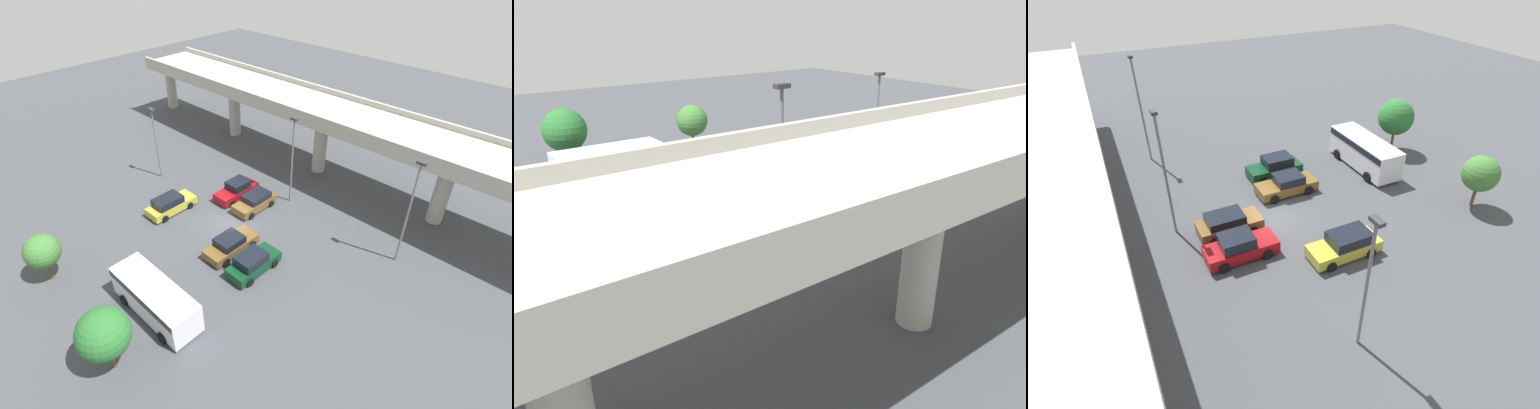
% 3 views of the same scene
% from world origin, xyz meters
% --- Properties ---
extents(ground_plane, '(111.65, 111.65, 0.00)m').
position_xyz_m(ground_plane, '(0.00, 0.00, 0.00)').
color(ground_plane, '#424449').
extents(highway_overpass, '(53.50, 6.98, 7.83)m').
position_xyz_m(highway_overpass, '(0.00, 13.24, 6.31)').
color(highway_overpass, '#ADAAA0').
rests_on(highway_overpass, ground_plane).
extents(parked_car_0, '(2.12, 4.65, 1.62)m').
position_xyz_m(parked_car_0, '(-5.48, -2.43, 0.77)').
color(parked_car_0, gold).
rests_on(parked_car_0, ground_plane).
extents(parked_car_1, '(2.09, 4.57, 1.69)m').
position_xyz_m(parked_car_1, '(-2.77, 3.56, 0.77)').
color(parked_car_1, maroon).
rests_on(parked_car_1, ground_plane).
extents(parked_car_2, '(2.13, 4.33, 1.51)m').
position_xyz_m(parked_car_2, '(-0.13, 3.37, 0.73)').
color(parked_car_2, brown).
rests_on(parked_car_2, ground_plane).
extents(parked_car_3, '(2.20, 4.71, 1.54)m').
position_xyz_m(parked_car_3, '(2.67, -2.40, 0.72)').
color(parked_car_3, brown).
rests_on(parked_car_3, ground_plane).
extents(parked_car_4, '(2.15, 4.49, 1.70)m').
position_xyz_m(parked_car_4, '(5.52, -2.73, 0.79)').
color(parked_car_4, '#0C381E').
rests_on(parked_car_4, ground_plane).
extents(shuttle_bus, '(7.33, 2.71, 2.59)m').
position_xyz_m(shuttle_bus, '(3.54, -10.26, 1.54)').
color(shuttle_bus, silver).
rests_on(shuttle_bus, ground_plane).
extents(lamp_post_near_aisle, '(0.70, 0.35, 8.63)m').
position_xyz_m(lamp_post_near_aisle, '(1.51, 6.60, 5.01)').
color(lamp_post_near_aisle, slate).
rests_on(lamp_post_near_aisle, ground_plane).
extents(lamp_post_mid_lot, '(0.70, 0.35, 7.61)m').
position_xyz_m(lamp_post_mid_lot, '(-11.34, 0.63, 4.48)').
color(lamp_post_mid_lot, slate).
rests_on(lamp_post_mid_lot, ground_plane).
extents(tree_front_left, '(2.60, 2.60, 4.04)m').
position_xyz_m(tree_front_left, '(-5.04, -13.93, 2.73)').
color(tree_front_left, brown).
rests_on(tree_front_left, ground_plane).
extents(tree_front_centre, '(3.19, 3.19, 4.80)m').
position_xyz_m(tree_front_centre, '(5.10, -14.55, 3.20)').
color(tree_front_centre, brown).
rests_on(tree_front_centre, ground_plane).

